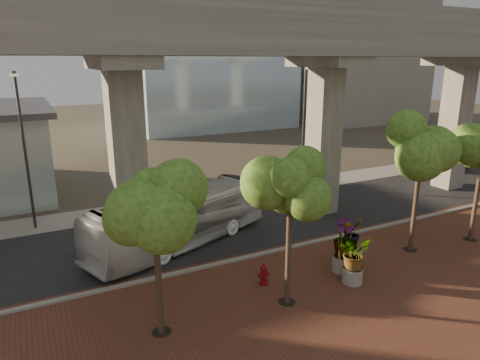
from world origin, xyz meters
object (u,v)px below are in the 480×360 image
transit_bus (180,219)px  parked_car (445,162)px  planter_front (354,255)px  fire_hydrant (264,274)px

transit_bus → parked_car: transit_bus is taller
parked_car → planter_front: planter_front is taller
planter_front → transit_bus: bearing=126.5°
parked_car → planter_front: bearing=136.0°
parked_car → fire_hydrant: size_ratio=4.41×
transit_bus → planter_front: bearing=-164.5°
parked_car → transit_bus: bearing=116.5°
transit_bus → planter_front: transit_bus is taller
fire_hydrant → planter_front: planter_front is taller
planter_front → parked_car: bearing=29.6°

